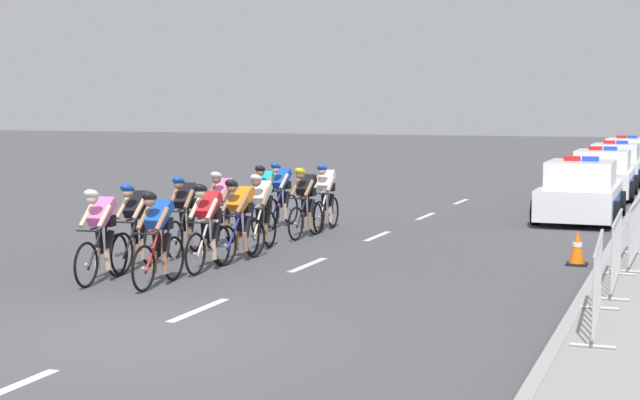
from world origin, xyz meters
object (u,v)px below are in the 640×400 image
crowd_barrier_middle (616,252)px  police_car_nearest (581,193)px  cyclist_twelfth (326,196)px  cyclist_third (136,225)px  police_car_third (615,166)px  cyclist_ninth (264,198)px  cyclist_lead (101,234)px  police_car_second (602,176)px  cyclist_fifth (185,214)px  cyclist_tenth (305,201)px  police_car_furthest (626,157)px  cyclist_second (158,237)px  traffic_cone_near (577,248)px  cyclist_fourth (208,226)px  cyclist_sixth (240,219)px  cyclist_seventh (222,207)px  crowd_barrier_front (598,285)px  crowd_barrier_rear (635,232)px  cyclist_eleventh (281,194)px  cyclist_eighth (261,211)px

crowd_barrier_middle → police_car_nearest: bearing=99.2°
cyclist_twelfth → police_car_nearest: (5.18, 4.15, -0.11)m
crowd_barrier_middle → cyclist_third: bearing=-173.8°
police_car_third → cyclist_ninth: bearing=-111.1°
cyclist_lead → police_car_second: size_ratio=0.39×
cyclist_fifth → police_car_third: 20.96m
cyclist_fifth → cyclist_tenth: 3.29m
cyclist_third → police_car_furthest: (6.33, 28.02, -0.11)m
police_car_furthest → police_car_nearest: bearing=-90.0°
cyclist_second → traffic_cone_near: size_ratio=2.69×
cyclist_fourth → cyclist_sixth: (0.08, 1.06, 0.00)m
cyclist_seventh → cyclist_third: bearing=-90.7°
police_car_second → crowd_barrier_front: bearing=-85.4°
cyclist_fourth → crowd_barrier_rear: cyclist_fourth is taller
cyclist_eleventh → crowd_barrier_middle: size_ratio=0.74×
cyclist_fourth → police_car_third: size_ratio=0.39×
cyclist_second → cyclist_fifth: (-1.14, 2.84, 0.00)m
cyclist_fourth → cyclist_twelfth: 5.67m
cyclist_fifth → crowd_barrier_middle: (7.88, -0.88, -0.14)m
cyclist_fifth → crowd_barrier_front: (7.85, -3.66, -0.14)m
crowd_barrier_front → cyclist_second: bearing=173.0°
cyclist_fifth → cyclist_tenth: (1.21, 3.06, 0.00)m
cyclist_second → crowd_barrier_middle: 7.01m
cyclist_fourth → cyclist_eighth: same height
cyclist_ninth → crowd_barrier_front: cyclist_ninth is taller
cyclist_tenth → cyclist_eleventh: same height
traffic_cone_near → cyclist_twelfth: bearing=154.9°
cyclist_sixth → cyclist_fourth: bearing=-94.4°
cyclist_twelfth → traffic_cone_near: (5.86, -2.74, -0.48)m
cyclist_seventh → police_car_second: (6.29, 13.26, -0.11)m
cyclist_ninth → crowd_barrier_middle: cyclist_ninth is taller
police_car_furthest → police_car_third: bearing=-90.0°
cyclist_fifth → police_car_third: (6.36, 19.98, -0.11)m
police_car_furthest → crowd_barrier_middle: bearing=-86.8°
police_car_furthest → cyclist_fourth: bearing=-100.6°
cyclist_sixth → police_car_second: size_ratio=0.39×
cyclist_second → cyclist_eleventh: size_ratio=1.00×
cyclist_third → cyclist_seventh: 3.10m
cyclist_eighth → police_car_second: size_ratio=0.39×
police_car_nearest → police_car_second: size_ratio=1.00×
crowd_barrier_rear → traffic_cone_near: (-0.97, 0.08, -0.34)m
police_car_furthest → cyclist_ninth: bearing=-105.6°
cyclist_eleventh → crowd_barrier_rear: (8.02, -3.00, -0.14)m
cyclist_fifth → cyclist_ninth: same height
cyclist_sixth → cyclist_eighth: bearing=97.9°
cyclist_eleventh → crowd_barrier_middle: cyclist_eleventh is taller
cyclist_third → cyclist_eighth: (1.08, 2.75, 0.00)m
cyclist_sixth → police_car_second: (5.07, 14.89, -0.11)m
cyclist_sixth → traffic_cone_near: (5.75, 1.87, -0.48)m
cyclist_lead → cyclist_sixth: same height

